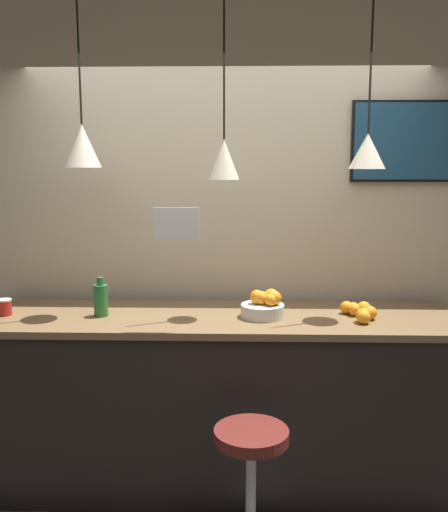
% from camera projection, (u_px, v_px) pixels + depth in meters
% --- Properties ---
extents(back_wall, '(8.00, 0.06, 2.90)m').
position_uv_depth(back_wall, '(226.00, 235.00, 3.70)').
color(back_wall, beige).
rests_on(back_wall, ground_plane).
extents(service_counter, '(2.92, 0.72, 1.04)m').
position_uv_depth(service_counter, '(224.00, 400.00, 3.38)').
color(service_counter, black).
rests_on(service_counter, ground_plane).
extents(bar_stool, '(0.37, 0.37, 0.66)m').
position_uv_depth(bar_stool, '(251.00, 468.00, 2.74)').
color(bar_stool, '#B7B7BC').
rests_on(bar_stool, ground_plane).
extents(fruit_bowl, '(0.25, 0.25, 0.16)m').
position_uv_depth(fruit_bowl, '(264.00, 306.00, 3.26)').
color(fruit_bowl, beige).
rests_on(fruit_bowl, service_counter).
extents(orange_pile, '(0.19, 0.29, 0.09)m').
position_uv_depth(orange_pile, '(360.00, 311.00, 3.24)').
color(orange_pile, orange).
rests_on(orange_pile, service_counter).
extents(juice_bottle, '(0.08, 0.08, 0.23)m').
position_uv_depth(juice_bottle, '(101.00, 300.00, 3.28)').
color(juice_bottle, '#286B33').
rests_on(juice_bottle, service_counter).
extents(spread_jar, '(0.08, 0.08, 0.10)m').
position_uv_depth(spread_jar, '(4.00, 307.00, 3.30)').
color(spread_jar, red).
rests_on(spread_jar, service_counter).
extents(pendant_lamp_left, '(0.20, 0.20, 0.91)m').
position_uv_depth(pendant_lamp_left, '(82.00, 145.00, 3.18)').
color(pendant_lamp_left, black).
extents(pendant_lamp_middle, '(0.17, 0.17, 0.98)m').
position_uv_depth(pendant_lamp_middle, '(224.00, 158.00, 3.17)').
color(pendant_lamp_middle, black).
extents(pendant_lamp_right, '(0.20, 0.20, 0.92)m').
position_uv_depth(pendant_lamp_right, '(367.00, 150.00, 3.14)').
color(pendant_lamp_right, black).
extents(mounted_tv, '(0.78, 0.04, 0.50)m').
position_uv_depth(mounted_tv, '(415.00, 141.00, 3.52)').
color(mounted_tv, black).
extents(hanging_menu_board, '(0.24, 0.01, 0.17)m').
position_uv_depth(hanging_menu_board, '(176.00, 224.00, 2.94)').
color(hanging_menu_board, white).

